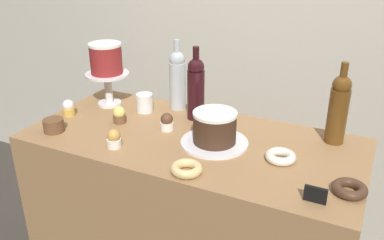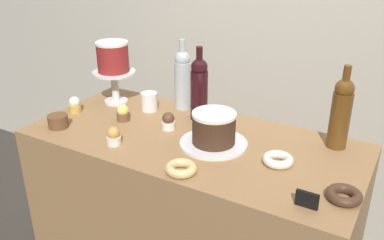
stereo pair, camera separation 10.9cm
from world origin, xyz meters
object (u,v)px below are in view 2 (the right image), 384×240
Objects in this scene: cupcake_vanilla at (75,105)px; donut_chocolate at (344,195)px; chocolate_round_cake at (214,128)px; donut_sugar at (278,160)px; cupcake_chocolate at (168,121)px; white_layer_cake at (113,57)px; cookie_stack at (58,121)px; cupcake_caramel at (114,136)px; coffee_cup_ceramic at (149,102)px; wine_bottle_dark_red at (199,88)px; wine_bottle_clear at (183,78)px; cake_stand_pedestal at (115,82)px; donut_glazed at (181,168)px; price_sign_chalkboard at (307,200)px; wine_bottle_amber at (341,112)px; cupcake_lemon at (123,113)px.

cupcake_vanilla reaches higher than donut_chocolate.
chocolate_round_cake is 1.53× the size of donut_sugar.
cupcake_chocolate is 0.66× the size of donut_chocolate.
white_layer_cake is 1.78× the size of cookie_stack.
coffee_cup_ceramic reaches higher than cupcake_caramel.
wine_bottle_dark_red is 0.27m from coffee_cup_ceramic.
wine_bottle_dark_red is 1.00× the size of wine_bottle_clear.
cupcake_caramel reaches higher than cookie_stack.
cupcake_vanilla is 1.00× the size of cupcake_caramel.
coffee_cup_ceramic is (-0.69, 0.18, 0.03)m from donut_sugar.
white_layer_cake is at bearing -161.32° from wine_bottle_clear.
cake_stand_pedestal is at bearing -179.34° from coffee_cup_ceramic.
wine_bottle_clear reaches higher than cupcake_chocolate.
donut_glazed is (-0.00, -0.24, -0.06)m from chocolate_round_cake.
price_sign_chalkboard is at bearing -2.17° from cupcake_caramel.
cupcake_vanilla is 0.34m from coffee_cup_ceramic.
cake_stand_pedestal is 1.19× the size of chocolate_round_cake.
donut_sugar is (-0.15, -0.24, -0.13)m from wine_bottle_amber.
cake_stand_pedestal reaches higher than coffee_cup_ceramic.
white_layer_cake is 0.45m from cupcake_chocolate.
cookie_stack is at bearing -141.06° from wine_bottle_dark_red.
cupcake_caramel is 0.66× the size of donut_glazed.
cupcake_caramel is 0.87× the size of coffee_cup_ceramic.
chocolate_round_cake is 0.53× the size of wine_bottle_amber.
white_layer_cake is 1.34× the size of donut_sugar.
wine_bottle_dark_red is 1.00× the size of wine_bottle_amber.
white_layer_cake reaches higher than cupcake_vanilla.
white_layer_cake is at bearing 128.31° from cupcake_caramel.
cupcake_vanilla is at bearing -144.00° from wine_bottle_clear.
donut_glazed is at bearing -29.27° from cupcake_lemon.
donut_chocolate is 1.60× the size of price_sign_chalkboard.
wine_bottle_dark_red reaches higher than chocolate_round_cake.
cookie_stack is at bearing -134.21° from cupcake_lemon.
wine_bottle_dark_red is 0.35m from cupcake_lemon.
cupcake_lemon is 0.23m from cupcake_caramel.
wine_bottle_amber is 0.72m from wine_bottle_clear.
cupcake_vanilla and cupcake_caramel have the same top height.
cake_stand_pedestal is at bearing 160.05° from price_sign_chalkboard.
wine_bottle_amber is 4.65× the size of price_sign_chalkboard.
donut_glazed is 0.58m from coffee_cup_ceramic.
wine_bottle_amber reaches higher than donut_sugar.
cake_stand_pedestal is 2.43× the size of cookie_stack.
wine_bottle_clear is 4.38× the size of cupcake_lemon.
cupcake_caramel is (0.28, -0.35, -0.07)m from cake_stand_pedestal.
price_sign_chalkboard is at bearing -27.33° from chocolate_round_cake.
cupcake_lemon is at bearing 45.79° from cookie_stack.
donut_chocolate is 1.33× the size of cookie_stack.
coffee_cup_ceramic reaches higher than donut_glazed.
coffee_cup_ceramic reaches higher than price_sign_chalkboard.
cupcake_caramel is at bearing 177.83° from price_sign_chalkboard.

